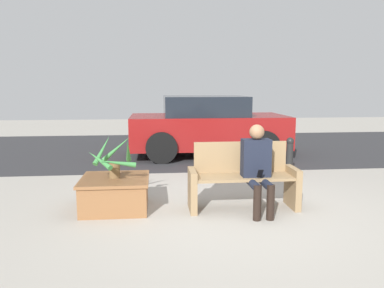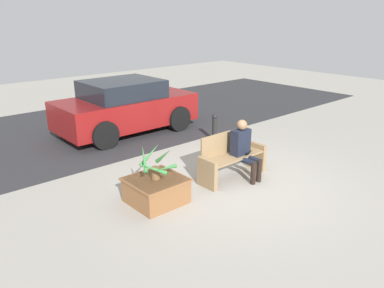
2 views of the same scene
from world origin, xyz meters
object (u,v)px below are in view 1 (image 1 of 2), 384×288
Objects in this scene: planter_box at (115,192)px; parked_car at (207,126)px; bollard_post at (290,155)px; person_seated at (258,164)px; potted_plant at (113,159)px; bench at (243,178)px.

planter_box is 4.43m from parked_car.
bollard_post reaches higher than planter_box.
person_seated is 1.63× the size of bollard_post.
person_seated is 1.99m from potted_plant.
bench is at bearing -91.01° from parked_car.
bollard_post is (3.19, 1.77, -0.34)m from potted_plant.
potted_plant is 0.94× the size of bollard_post.
parked_car reaches higher than potted_plant.
potted_plant reaches higher than bollard_post.
bench is 0.34m from person_seated.
bench is at bearing -3.17° from potted_plant.
potted_plant is 0.18× the size of parked_car.
bollard_post is at bearing 59.34° from person_seated.
planter_box is at bearing 58.51° from potted_plant.
planter_box is 0.49m from potted_plant.
planter_box is 3.63m from bollard_post.
person_seated is at bearing -8.24° from potted_plant.
parked_car is (1.88, 4.00, 0.01)m from potted_plant.
bench is at bearing 130.84° from person_seated.
person_seated is at bearing -8.81° from planter_box.
person_seated reaches higher than planter_box.
potted_plant is at bearing 176.83° from bench.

